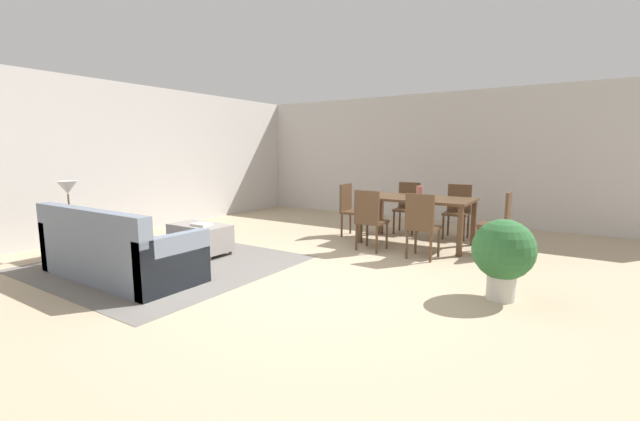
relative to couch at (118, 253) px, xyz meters
name	(u,v)px	position (x,y,z in m)	size (l,w,h in m)	color
ground_plane	(309,282)	(2.02, 1.08, -0.29)	(10.80, 10.80, 0.00)	tan
wall_back	(444,158)	(2.02, 6.08, 1.06)	(9.00, 0.12, 2.70)	beige
wall_left	(120,159)	(-2.48, 1.58, 1.06)	(0.12, 11.00, 2.70)	beige
area_rug	(166,263)	(-0.03, 0.67, -0.29)	(3.00, 2.80, 0.01)	slate
couch	(118,253)	(0.00, 0.00, 0.00)	(2.11, 0.87, 0.86)	slate
ottoman_table	(200,237)	(-0.07, 1.29, -0.04)	(0.91, 0.48, 0.44)	gray
side_table	(71,227)	(-1.36, 0.14, 0.16)	(0.40, 0.40, 0.56)	brown
table_lamp	(68,189)	(-1.36, 0.14, 0.68)	(0.26, 0.26, 0.52)	brown
dining_table	(417,203)	(2.35, 3.63, 0.38)	(1.72, 0.94, 0.76)	#513823
dining_chair_near_left	(369,217)	(1.92, 2.81, 0.23)	(0.41, 0.41, 0.92)	#513823
dining_chair_near_right	(422,222)	(2.74, 2.77, 0.23)	(0.40, 0.40, 0.92)	#513823
dining_chair_far_left	(408,204)	(1.88, 4.47, 0.23)	(0.43, 0.43, 0.92)	#513823
dining_chair_far_right	(458,208)	(2.77, 4.50, 0.23)	(0.41, 0.41, 0.92)	#513823
dining_chair_head_east	(500,219)	(3.60, 3.63, 0.23)	(0.41, 0.41, 0.92)	#513823
dining_chair_head_west	(351,207)	(1.15, 3.61, 0.23)	(0.42, 0.42, 0.92)	#513823
vase_centerpiece	(419,192)	(2.38, 3.65, 0.56)	(0.11, 0.11, 0.18)	#B26659
book_on_ottoman	(202,224)	(0.03, 1.25, 0.16)	(0.26, 0.20, 0.03)	silver
potted_plant	(503,253)	(3.95, 1.71, 0.20)	(0.61, 0.61, 0.82)	beige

